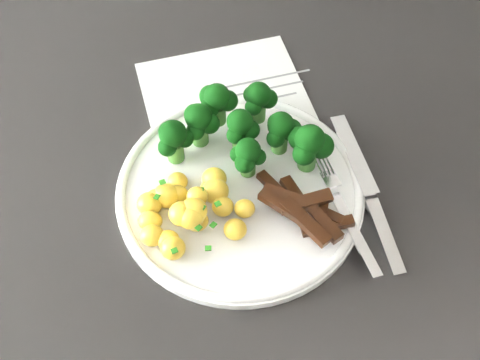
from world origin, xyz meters
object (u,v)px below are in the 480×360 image
object	(u,v)px
broccoli	(244,127)
potatoes	(189,209)
plate	(240,190)
beef_strips	(302,208)
recipe_paper	(237,129)
counter	(268,296)
fork	(346,214)
knife	(374,209)

from	to	relation	value
broccoli	potatoes	bearing A→B (deg)	-119.91
plate	beef_strips	size ratio (longest dim) A/B	2.59
potatoes	beef_strips	bearing A→B (deg)	4.23
recipe_paper	plate	xyz separation A→B (m)	(0.01, -0.10, 0.01)
broccoli	counter	bearing A→B (deg)	11.04
broccoli	potatoes	size ratio (longest dim) A/B	1.53
fork	broccoli	bearing A→B (deg)	141.47
beef_strips	broccoli	bearing A→B (deg)	127.19
counter	broccoli	size ratio (longest dim) A/B	11.58
counter	knife	distance (m)	0.49
counter	fork	xyz separation A→B (m)	(0.07, -0.11, 0.48)
beef_strips	knife	xyz separation A→B (m)	(0.09, 0.01, -0.01)
fork	beef_strips	bearing A→B (deg)	175.38
plate	beef_strips	xyz separation A→B (m)	(0.07, -0.03, 0.01)
beef_strips	fork	xyz separation A→B (m)	(0.05, -0.00, -0.00)
fork	knife	bearing A→B (deg)	23.10
counter	fork	world-z (taller)	fork
potatoes	beef_strips	xyz separation A→B (m)	(0.13, 0.01, -0.00)
recipe_paper	potatoes	xyz separation A→B (m)	(-0.05, -0.14, 0.03)
recipe_paper	beef_strips	bearing A→B (deg)	-58.66
counter	knife	size ratio (longest dim) A/B	10.77
plate	beef_strips	bearing A→B (deg)	-23.44
plate	knife	distance (m)	0.16
counter	fork	bearing A→B (deg)	-55.51
beef_strips	counter	bearing A→B (deg)	102.02
broccoli	beef_strips	distance (m)	0.12
counter	broccoli	world-z (taller)	broccoli
beef_strips	knife	bearing A→B (deg)	7.12
counter	plate	distance (m)	0.48
plate	recipe_paper	bearing A→B (deg)	94.49
broccoli	beef_strips	bearing A→B (deg)	-52.81
potatoes	fork	distance (m)	0.18
plate	potatoes	distance (m)	0.07
beef_strips	fork	distance (m)	0.05
recipe_paper	plate	bearing A→B (deg)	-85.51
counter	broccoli	bearing A→B (deg)	-168.96
counter	potatoes	size ratio (longest dim) A/B	17.75
recipe_paper	counter	bearing A→B (deg)	-26.97
plate	broccoli	distance (m)	0.08
plate	potatoes	size ratio (longest dim) A/B	2.18
potatoes	beef_strips	distance (m)	0.13
recipe_paper	beef_strips	distance (m)	0.16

